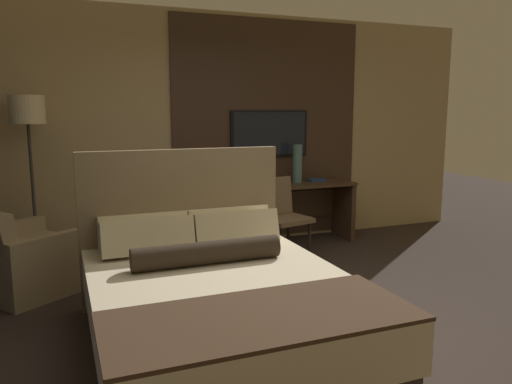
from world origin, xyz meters
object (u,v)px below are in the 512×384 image
object	(u,v)px
desk_chair	(281,211)
armchair_by_window	(26,262)
floor_lamp	(28,124)
desk	(276,203)
tv	(269,134)
bed	(216,300)
book	(316,180)
vase_tall	(297,164)

from	to	relation	value
desk_chair	armchair_by_window	bearing A→B (deg)	168.12
desk_chair	floor_lamp	bearing A→B (deg)	154.72
armchair_by_window	floor_lamp	bearing A→B (deg)	-41.99
desk	tv	bearing A→B (deg)	90.00
bed	armchair_by_window	xyz separation A→B (m)	(-1.31, 1.68, -0.06)
book	vase_tall	bearing A→B (deg)	179.60
armchair_by_window	book	world-z (taller)	armchair_by_window
vase_tall	desk	bearing A→B (deg)	-177.35
tv	book	xyz separation A→B (m)	(0.56, -0.21, -0.59)
desk_chair	vase_tall	world-z (taller)	vase_tall
bed	vase_tall	bearing A→B (deg)	52.77
desk	desk_chair	world-z (taller)	desk_chair
tv	book	world-z (taller)	tv
tv	floor_lamp	distance (m)	2.75
bed	desk	xyz separation A→B (m)	(1.50, 2.34, 0.18)
desk_chair	armchair_by_window	xyz separation A→B (m)	(-2.61, -0.09, -0.27)
desk_chair	bed	bearing A→B (deg)	-140.15
desk	vase_tall	world-z (taller)	vase_tall
book	floor_lamp	bearing A→B (deg)	-178.69
vase_tall	book	world-z (taller)	vase_tall
floor_lamp	armchair_by_window	bearing A→B (deg)	-97.22
tv	desk_chair	bearing A→B (deg)	-104.14
armchair_by_window	floor_lamp	xyz separation A→B (m)	(0.08, 0.60, 1.24)
armchair_by_window	book	distance (m)	3.47
tv	floor_lamp	world-z (taller)	floor_lamp
floor_lamp	bed	bearing A→B (deg)	-61.58
book	desk_chair	bearing A→B (deg)	-142.55
book	tv	bearing A→B (deg)	159.92
armchair_by_window	book	xyz separation A→B (m)	(3.37, 0.68, 0.50)
desk_chair	tv	bearing A→B (deg)	61.94
bed	armchair_by_window	bearing A→B (deg)	127.98
desk	armchair_by_window	size ratio (longest dim) A/B	1.62
floor_lamp	book	size ratio (longest dim) A/B	7.92
bed	armchair_by_window	distance (m)	2.13
vase_tall	book	xyz separation A→B (m)	(0.27, -0.00, -0.22)
desk_chair	book	size ratio (longest dim) A/B	3.99
bed	floor_lamp	distance (m)	2.85
desk	tv	xyz separation A→B (m)	(0.00, 0.22, 0.84)
bed	desk	size ratio (longest dim) A/B	1.14
floor_lamp	book	world-z (taller)	floor_lamp
tv	floor_lamp	bearing A→B (deg)	-174.13
armchair_by_window	book	bearing A→B (deg)	-113.42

